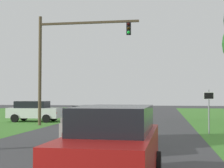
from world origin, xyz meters
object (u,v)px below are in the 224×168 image
at_px(red_suv_near, 114,147).
at_px(crossing_suv_far, 34,111).
at_px(pickup_truck_lead, 98,126).
at_px(keep_moving_sign, 209,106).
at_px(traffic_light, 64,53).

xyz_separation_m(red_suv_near, crossing_suv_far, (-9.97, 19.28, -0.11)).
bearing_deg(pickup_truck_lead, crossing_suv_far, 122.43).
height_order(pickup_truck_lead, keep_moving_sign, keep_moving_sign).
relative_size(pickup_truck_lead, keep_moving_sign, 2.08).
relative_size(red_suv_near, pickup_truck_lead, 0.90).
height_order(red_suv_near, keep_moving_sign, keep_moving_sign).
bearing_deg(pickup_truck_lead, red_suv_near, -75.11).
height_order(traffic_light, crossing_suv_far, traffic_light).
bearing_deg(red_suv_near, keep_moving_sign, 73.03).
relative_size(pickup_truck_lead, traffic_light, 0.65).
distance_m(red_suv_near, crossing_suv_far, 21.70).
distance_m(red_suv_near, pickup_truck_lead, 6.39).
relative_size(red_suv_near, traffic_light, 0.58).
xyz_separation_m(red_suv_near, traffic_light, (-6.29, 16.07, 4.41)).
bearing_deg(traffic_light, pickup_truck_lead, -64.85).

